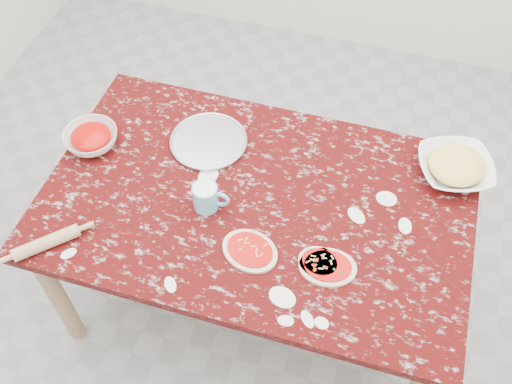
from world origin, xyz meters
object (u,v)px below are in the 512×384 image
object	(u,v)px
worktable	(256,213)
sauce_bowl	(91,139)
rolling_pin	(46,243)
flour_mug	(207,197)
pizza_tray	(209,142)
cheese_bowl	(455,168)

from	to	relation	value
worktable	sauce_bowl	distance (m)	0.73
rolling_pin	flour_mug	bearing A→B (deg)	34.49
pizza_tray	rolling_pin	distance (m)	0.73
pizza_tray	cheese_bowl	xyz separation A→B (m)	(0.96, 0.12, 0.03)
worktable	cheese_bowl	distance (m)	0.78
flour_mug	rolling_pin	world-z (taller)	flour_mug
flour_mug	rolling_pin	distance (m)	0.58
sauce_bowl	flour_mug	bearing A→B (deg)	-15.96
worktable	sauce_bowl	bearing A→B (deg)	173.70
flour_mug	cheese_bowl	bearing A→B (deg)	26.13
rolling_pin	worktable	bearing A→B (deg)	32.31
worktable	flour_mug	size ratio (longest dim) A/B	11.59
sauce_bowl	rolling_pin	distance (m)	0.49
sauce_bowl	cheese_bowl	bearing A→B (deg)	10.65
sauce_bowl	rolling_pin	size ratio (longest dim) A/B	0.91
cheese_bowl	sauce_bowl	bearing A→B (deg)	-169.35
sauce_bowl	rolling_pin	bearing A→B (deg)	-82.10
worktable	flour_mug	distance (m)	0.23
worktable	pizza_tray	xyz separation A→B (m)	(-0.27, 0.22, 0.09)
pizza_tray	cheese_bowl	distance (m)	0.97
sauce_bowl	rolling_pin	world-z (taller)	sauce_bowl
worktable	rolling_pin	size ratio (longest dim) A/B	6.79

